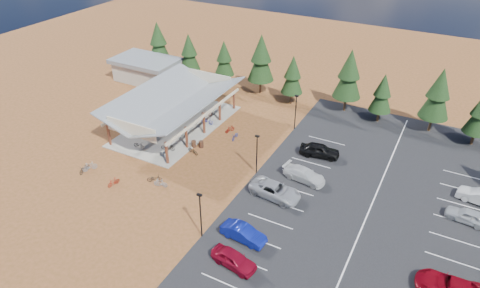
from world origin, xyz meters
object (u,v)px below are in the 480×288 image
(bike_3, at_px, (192,103))
(bike_12, at_px, (155,178))
(trash_bin_0, at_px, (194,144))
(bike_4, at_px, (168,147))
(bike_5, at_px, (183,134))
(bike_16, at_px, (193,151))
(bike_0, at_px, (139,145))
(car_4, at_px, (320,150))
(bike_1, at_px, (156,119))
(car_0, at_px, (234,259))
(bike_pavilion, at_px, (175,101))
(car_8, at_px, (467,216))
(bike_11, at_px, (114,182))
(car_1, at_px, (243,233))
(lamp_post_2, at_px, (296,110))
(bike_13, at_px, (161,183))
(lamp_post_1, at_px, (257,152))
(bike_14, at_px, (235,136))
(bike_15, at_px, (230,129))
(bike_7, at_px, (207,113))
(bike_2, at_px, (186,110))
(lamp_post_0, at_px, (200,212))
(outbuilding, at_px, (146,69))
(bike_9, at_px, (90,166))
(bike_8, at_px, (84,168))
(trash_bin_1, at_px, (201,144))
(car_3, at_px, (304,175))
(car_2, at_px, (275,190))
(bike_6, at_px, (207,121))

(bike_3, bearing_deg, bike_12, -147.94)
(trash_bin_0, bearing_deg, bike_4, -135.00)
(bike_5, bearing_deg, bike_16, -118.32)
(bike_0, xyz_separation_m, car_4, (21.12, 9.26, 0.35))
(bike_1, bearing_deg, car_0, -128.85)
(bike_pavilion, relative_size, car_8, 4.63)
(bike_11, relative_size, car_1, 0.35)
(lamp_post_2, relative_size, bike_13, 3.09)
(bike_11, bearing_deg, lamp_post_1, 48.98)
(bike_pavilion, relative_size, bike_4, 10.60)
(bike_14, bearing_deg, bike_15, 135.20)
(bike_7, distance_m, car_8, 36.00)
(bike_0, height_order, bike_4, bike_4)
(bike_2, height_order, bike_14, bike_2)
(trash_bin_0, bearing_deg, bike_5, 152.08)
(bike_16, bearing_deg, lamp_post_0, 52.86)
(bike_15, bearing_deg, bike_2, 12.05)
(bike_14, bearing_deg, bike_pavilion, 179.70)
(outbuilding, height_order, bike_9, outbuilding)
(car_0, bearing_deg, lamp_post_2, 18.95)
(lamp_post_0, height_order, trash_bin_0, lamp_post_0)
(bike_13, height_order, car_4, car_4)
(lamp_post_2, xyz_separation_m, bike_15, (-7.49, -5.03, -2.51))
(bike_1, distance_m, car_1, 26.64)
(trash_bin_0, bearing_deg, bike_16, -60.48)
(bike_3, height_order, bike_8, bike_3)
(trash_bin_1, distance_m, bike_11, 12.39)
(trash_bin_0, distance_m, bike_0, 7.04)
(trash_bin_1, height_order, car_0, car_0)
(bike_1, relative_size, bike_11, 1.04)
(trash_bin_1, distance_m, bike_2, 10.09)
(bike_8, bearing_deg, bike_11, -16.08)
(lamp_post_1, relative_size, car_3, 1.02)
(bike_1, relative_size, car_1, 0.36)
(trash_bin_0, height_order, bike_9, bike_9)
(bike_14, xyz_separation_m, car_1, (9.75, -16.20, 0.32))
(bike_14, distance_m, car_3, 12.27)
(bike_2, distance_m, car_2, 23.13)
(bike_13, xyz_separation_m, car_0, (12.93, -6.33, 0.29))
(bike_12, xyz_separation_m, car_3, (15.02, 8.38, 0.31))
(trash_bin_1, bearing_deg, bike_0, -149.53)
(lamp_post_2, bearing_deg, trash_bin_0, -132.59)
(outbuilding, xyz_separation_m, lamp_post_2, (29.00, -4.00, 0.95))
(bike_11, bearing_deg, bike_6, 96.25)
(bike_1, height_order, car_2, car_2)
(bike_11, bearing_deg, bike_7, 101.01)
(trash_bin_1, xyz_separation_m, car_2, (12.63, -4.81, 0.39))
(trash_bin_1, relative_size, bike_3, 0.50)
(bike_pavilion, bearing_deg, bike_15, 14.68)
(bike_2, relative_size, bike_13, 1.00)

